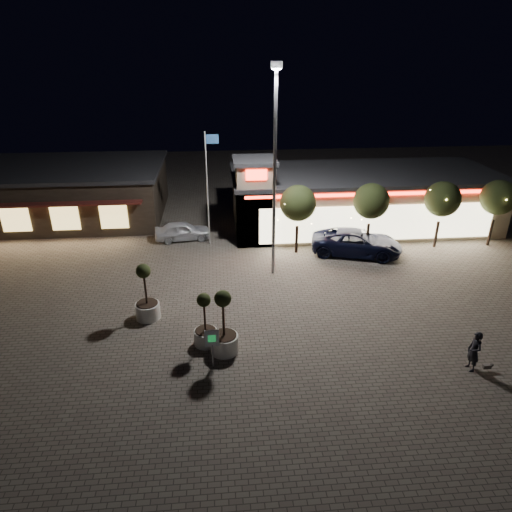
{
  "coord_description": "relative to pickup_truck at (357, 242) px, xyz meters",
  "views": [
    {
      "loc": [
        -1.36,
        -17.59,
        13.16
      ],
      "look_at": [
        0.74,
        6.0,
        2.14
      ],
      "focal_mm": 32.0,
      "sensor_mm": 36.0,
      "label": 1
    }
  ],
  "objects": [
    {
      "name": "ground",
      "position": [
        -8.06,
        -10.38,
        -0.85
      ],
      "size": [
        90.0,
        90.0,
        0.0
      ],
      "primitive_type": "plane",
      "color": "#635C50",
      "rests_on": "ground"
    },
    {
      "name": "retail_building",
      "position": [
        1.44,
        5.43,
        1.36
      ],
      "size": [
        20.4,
        8.4,
        6.1
      ],
      "color": "tan",
      "rests_on": "ground"
    },
    {
      "name": "restaurant_building",
      "position": [
        -22.06,
        9.59,
        1.31
      ],
      "size": [
        16.4,
        11.0,
        4.3
      ],
      "color": "#382D23",
      "rests_on": "ground"
    },
    {
      "name": "floodlight_pole",
      "position": [
        -6.06,
        -2.38,
        6.17
      ],
      "size": [
        0.6,
        0.4,
        12.38
      ],
      "color": "gray",
      "rests_on": "ground"
    },
    {
      "name": "flagpole",
      "position": [
        -9.97,
        2.62,
        3.9
      ],
      "size": [
        0.95,
        0.1,
        8.0
      ],
      "color": "white",
      "rests_on": "ground"
    },
    {
      "name": "string_tree_a",
      "position": [
        -4.06,
        0.62,
        2.71
      ],
      "size": [
        2.42,
        2.42,
        4.79
      ],
      "color": "#332319",
      "rests_on": "ground"
    },
    {
      "name": "string_tree_b",
      "position": [
        0.94,
        0.62,
        2.71
      ],
      "size": [
        2.42,
        2.42,
        4.79
      ],
      "color": "#332319",
      "rests_on": "ground"
    },
    {
      "name": "string_tree_c",
      "position": [
        5.94,
        0.62,
        2.71
      ],
      "size": [
        2.42,
        2.42,
        4.79
      ],
      "color": "#332319",
      "rests_on": "ground"
    },
    {
      "name": "string_tree_d",
      "position": [
        9.94,
        0.62,
        2.71
      ],
      "size": [
        2.42,
        2.42,
        4.79
      ],
      "color": "#332319",
      "rests_on": "ground"
    },
    {
      "name": "pickup_truck",
      "position": [
        0.0,
        0.0,
        0.0
      ],
      "size": [
        6.64,
        4.43,
        1.69
      ],
      "primitive_type": "imported",
      "rotation": [
        0.0,
        0.0,
        1.28
      ],
      "color": "black",
      "rests_on": "ground"
    },
    {
      "name": "white_sedan",
      "position": [
        -12.05,
        3.62,
        -0.16
      ],
      "size": [
        4.21,
        2.08,
        1.38
      ],
      "primitive_type": "imported",
      "rotation": [
        0.0,
        0.0,
        1.69
      ],
      "color": "silver",
      "rests_on": "ground"
    },
    {
      "name": "pedestrian",
      "position": [
        1.54,
        -12.57,
        0.12
      ],
      "size": [
        0.53,
        0.74,
        1.93
      ],
      "primitive_type": "imported",
      "rotation": [
        0.0,
        0.0,
        -1.47
      ],
      "color": "black",
      "rests_on": "ground"
    },
    {
      "name": "dog",
      "position": [
        2.27,
        -12.74,
        -0.59
      ],
      "size": [
        0.48,
        0.17,
        0.26
      ],
      "color": "#59514C",
      "rests_on": "ground"
    },
    {
      "name": "planter_left",
      "position": [
        -13.27,
        -7.01,
        0.13
      ],
      "size": [
        1.28,
        1.28,
        3.15
      ],
      "color": "white",
      "rests_on": "ground"
    },
    {
      "name": "planter_mid",
      "position": [
        -10.21,
        -9.61,
        0.01
      ],
      "size": [
        1.13,
        1.13,
        2.78
      ],
      "color": "white",
      "rests_on": "ground"
    },
    {
      "name": "planter_right",
      "position": [
        -9.34,
        -10.29,
        0.16
      ],
      "size": [
        1.32,
        1.32,
        3.26
      ],
      "color": "white",
      "rests_on": "ground"
    },
    {
      "name": "valet_sign",
      "position": [
        -9.88,
        -11.34,
        0.5
      ],
      "size": [
        0.64,
        0.1,
        1.93
      ],
      "color": "gray",
      "rests_on": "ground"
    }
  ]
}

